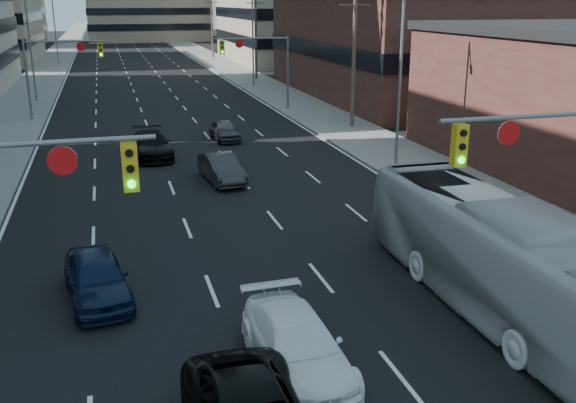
{
  "coord_description": "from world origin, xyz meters",
  "views": [
    {
      "loc": [
        -4.48,
        -6.24,
        8.69
      ],
      "look_at": [
        1.14,
        13.62,
        2.2
      ],
      "focal_mm": 40.0,
      "sensor_mm": 36.0,
      "label": 1
    }
  ],
  "objects": [
    {
      "name": "signal_far_right",
      "position": [
        7.68,
        45.0,
        4.3
      ],
      "size": [
        6.09,
        0.33,
        6.0
      ],
      "color": "slate",
      "rests_on": "ground"
    },
    {
      "name": "sedan_black_far",
      "position": [
        -2.2,
        30.71,
        0.74
      ],
      "size": [
        2.27,
        5.16,
        1.47
      ],
      "primitive_type": "imported",
      "rotation": [
        0.0,
        0.0,
        0.04
      ],
      "color": "black",
      "rests_on": "ground"
    },
    {
      "name": "signal_far_left",
      "position": [
        -7.68,
        45.0,
        4.3
      ],
      "size": [
        6.09,
        0.33,
        6.0
      ],
      "color": "slate",
      "rests_on": "ground"
    },
    {
      "name": "utility_pole_block",
      "position": [
        12.2,
        36.0,
        5.78
      ],
      "size": [
        2.2,
        0.28,
        11.0
      ],
      "color": "#4C3D2D",
      "rests_on": "ground"
    },
    {
      "name": "sidewalk_left",
      "position": [
        -11.5,
        130.0,
        0.07
      ],
      "size": [
        5.0,
        300.0,
        0.15
      ],
      "primitive_type": "cube",
      "color": "slate",
      "rests_on": "ground"
    },
    {
      "name": "streetlight_left_mid",
      "position": [
        -10.34,
        55.0,
        5.05
      ],
      "size": [
        2.03,
        0.22,
        9.0
      ],
      "color": "slate",
      "rests_on": "ground"
    },
    {
      "name": "utility_pole_midblock",
      "position": [
        12.2,
        66.0,
        5.78
      ],
      "size": [
        2.2,
        0.28,
        11.0
      ],
      "color": "#4C3D2D",
      "rests_on": "ground"
    },
    {
      "name": "bg_block_right",
      "position": [
        32.0,
        130.0,
        6.0
      ],
      "size": [
        22.0,
        22.0,
        12.0
      ],
      "primitive_type": "cube",
      "color": "gray",
      "rests_on": "ground"
    },
    {
      "name": "signal_near_right",
      "position": [
        7.45,
        8.0,
        4.33
      ],
      "size": [
        6.59,
        0.33,
        6.0
      ],
      "color": "slate",
      "rests_on": "ground"
    },
    {
      "name": "white_van",
      "position": [
        -0.52,
        6.97,
        0.7
      ],
      "size": [
        2.11,
        4.89,
        1.4
      ],
      "primitive_type": "imported",
      "rotation": [
        0.0,
        0.0,
        0.03
      ],
      "color": "white",
      "rests_on": "ground"
    },
    {
      "name": "sedan_blue",
      "position": [
        -5.2,
        12.33,
        0.72
      ],
      "size": [
        2.26,
        4.44,
        1.45
      ],
      "primitive_type": "imported",
      "rotation": [
        0.0,
        0.0,
        0.13
      ],
      "color": "#0C1933",
      "rests_on": "ground"
    },
    {
      "name": "road_surface",
      "position": [
        0.0,
        130.0,
        0.01
      ],
      "size": [
        18.0,
        300.0,
        0.02
      ],
      "primitive_type": "cube",
      "color": "black",
      "rests_on": "ground"
    },
    {
      "name": "streetlight_right_far",
      "position": [
        10.34,
        60.0,
        5.05
      ],
      "size": [
        2.03,
        0.22,
        9.0
      ],
      "color": "slate",
      "rests_on": "ground"
    },
    {
      "name": "sidewalk_right",
      "position": [
        11.5,
        130.0,
        0.07
      ],
      "size": [
        5.0,
        300.0,
        0.15
      ],
      "primitive_type": "cube",
      "color": "slate",
      "rests_on": "ground"
    },
    {
      "name": "sedan_grey_right",
      "position": [
        2.71,
        34.26,
        0.64
      ],
      "size": [
        1.74,
        3.83,
        1.27
      ],
      "primitive_type": "imported",
      "rotation": [
        0.0,
        0.0,
        0.06
      ],
      "color": "#343437",
      "rests_on": "ground"
    },
    {
      "name": "transit_bus",
      "position": [
        6.0,
        8.71,
        1.63
      ],
      "size": [
        2.83,
        11.75,
        3.27
      ],
      "primitive_type": "imported",
      "rotation": [
        0.0,
        0.0,
        -0.01
      ],
      "color": "silver",
      "rests_on": "ground"
    },
    {
      "name": "sedan_grey_center",
      "position": [
        0.76,
        24.44,
        0.69
      ],
      "size": [
        1.9,
        4.31,
        1.38
      ],
      "primitive_type": "imported",
      "rotation": [
        0.0,
        0.0,
        0.11
      ],
      "color": "#2C2B2E",
      "rests_on": "ground"
    },
    {
      "name": "office_right_far",
      "position": [
        25.0,
        88.0,
        7.0
      ],
      "size": [
        22.0,
        28.0,
        14.0
      ],
      "primitive_type": "cube",
      "color": "gray",
      "rests_on": "ground"
    },
    {
      "name": "storefront_right_mid",
      "position": [
        24.0,
        50.0,
        4.5
      ],
      "size": [
        20.0,
        30.0,
        9.0
      ],
      "primitive_type": "cube",
      "color": "#472119",
      "rests_on": "ground"
    },
    {
      "name": "utility_pole_distant",
      "position": [
        12.2,
        96.0,
        5.78
      ],
      "size": [
        2.2,
        0.28,
        11.0
      ],
      "color": "#4C3D2D",
      "rests_on": "ground"
    },
    {
      "name": "streetlight_right_near",
      "position": [
        10.34,
        25.0,
        5.05
      ],
      "size": [
        2.03,
        0.22,
        9.0
      ],
      "color": "slate",
      "rests_on": "ground"
    },
    {
      "name": "streetlight_left_far",
      "position": [
        -10.34,
        90.0,
        5.05
      ],
      "size": [
        2.03,
        0.22,
        9.0
      ],
      "color": "slate",
      "rests_on": "ground"
    }
  ]
}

